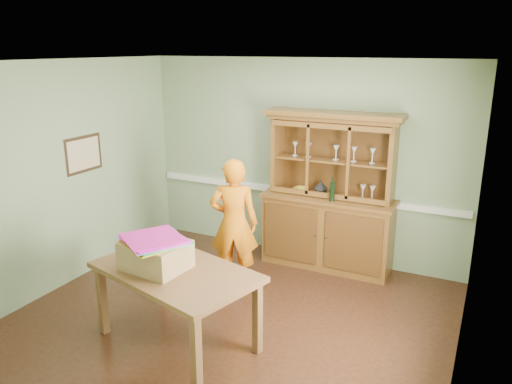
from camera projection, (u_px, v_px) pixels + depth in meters
The scene contains 14 objects.
floor at pixel (232, 318), 5.42m from camera, with size 4.50×4.50×0.00m, color #462616.
ceiling at pixel (228, 61), 4.66m from camera, with size 4.50×4.50×0.00m, color white.
wall_back at pixel (301, 160), 6.76m from camera, with size 4.50×4.50×0.00m, color gray.
wall_left at pixel (66, 175), 5.98m from camera, with size 4.00×4.00×0.00m, color gray.
wall_right at pixel (470, 235), 4.09m from camera, with size 4.00×4.00×0.00m, color gray.
wall_front at pixel (85, 279), 3.31m from camera, with size 4.50×4.50×0.00m, color gray.
chair_rail at pixel (300, 192), 6.87m from camera, with size 4.41×0.05×0.08m, color white.
framed_map at pixel (84, 154), 6.18m from camera, with size 0.03×0.60×0.46m.
window_panel at pixel (467, 229), 3.80m from camera, with size 0.03×0.96×1.36m.
china_hutch at pixel (328, 214), 6.53m from camera, with size 1.75×0.58×2.05m.
dining_table at pixel (176, 278), 4.79m from camera, with size 1.77×1.33×0.79m.
cardboard_box at pixel (156, 255), 4.75m from camera, with size 0.58×0.46×0.27m, color #9F7A52.
kite_stack at pixel (155, 240), 4.69m from camera, with size 0.70×0.70×0.05m.
person at pixel (234, 224), 5.96m from camera, with size 0.58×0.38×1.60m, color orange.
Camera 1 is at (2.34, -4.21, 2.84)m, focal length 35.00 mm.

